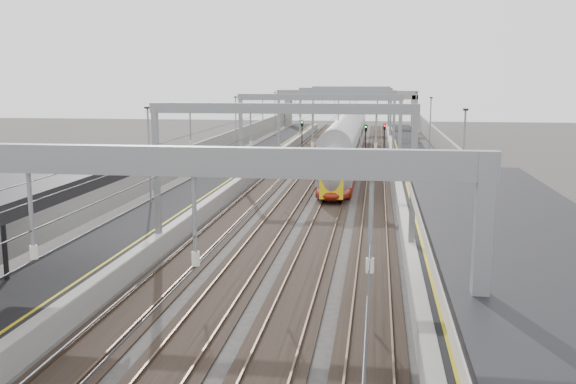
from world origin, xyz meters
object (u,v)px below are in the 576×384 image
(overbridge, at_px, (351,100))
(bench, at_px, (480,310))
(train, at_px, (347,146))
(signal_green, at_px, (302,129))

(overbridge, xyz_separation_m, bench, (7.92, -88.39, -3.79))
(train, height_order, signal_green, train)
(train, bearing_deg, bench, -82.01)
(train, xyz_separation_m, bench, (6.42, -45.78, -0.52))
(bench, distance_m, signal_green, 64.50)
(signal_green, bearing_deg, overbridge, 78.36)
(bench, bearing_deg, overbridge, 95.12)
(signal_green, bearing_deg, train, -68.90)
(overbridge, xyz_separation_m, signal_green, (-5.20, -25.25, -2.89))
(bench, bearing_deg, train, 97.99)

